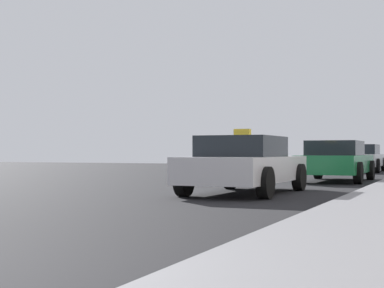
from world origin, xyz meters
TOP-DOWN VIEW (x-y plane):
  - car_silver at (-0.44, 10.22)m, footprint 1.97×4.34m
  - car_green at (0.46, 16.48)m, footprint 1.95×4.41m
  - car_white at (-0.07, 25.83)m, footprint 1.98×4.54m

SIDE VIEW (x-z plane):
  - car_green at x=0.46m, z-range 0.01..1.28m
  - car_silver at x=-0.44m, z-range -0.07..1.36m
  - car_white at x=-0.07m, z-range -0.07..1.36m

